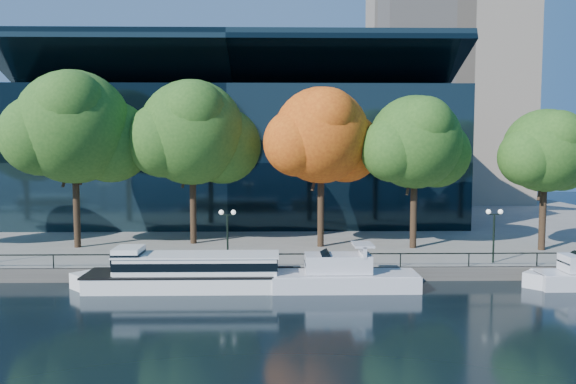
{
  "coord_description": "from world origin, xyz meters",
  "views": [
    {
      "loc": [
        1.07,
        -36.7,
        9.79
      ],
      "look_at": [
        1.93,
        8.0,
        6.05
      ],
      "focal_mm": 35.0,
      "sensor_mm": 36.0,
      "label": 1
    }
  ],
  "objects_px": {
    "tree_1": "(76,129)",
    "lamp_2": "(494,223)",
    "tree_5": "(547,153)",
    "lamp_1": "(227,224)",
    "tour_boat": "(185,271)",
    "tree_3": "(323,137)",
    "cruiser_near": "(339,275)",
    "tree_2": "(194,135)",
    "tree_4": "(417,144)"
  },
  "relations": [
    {
      "from": "tree_4",
      "to": "tree_1",
      "type": "bearing_deg",
      "value": 178.46
    },
    {
      "from": "tree_3",
      "to": "lamp_1",
      "type": "xyz_separation_m",
      "value": [
        -7.63,
        -6.95,
        -6.47
      ]
    },
    {
      "from": "cruiser_near",
      "to": "tour_boat",
      "type": "bearing_deg",
      "value": 178.1
    },
    {
      "from": "tree_1",
      "to": "tree_5",
      "type": "xyz_separation_m",
      "value": [
        39.44,
        -1.93,
        -1.94
      ]
    },
    {
      "from": "lamp_1",
      "to": "tree_5",
      "type": "bearing_deg",
      "value": 10.82
    },
    {
      "from": "tree_3",
      "to": "tree_4",
      "type": "xyz_separation_m",
      "value": [
        7.88,
        -0.81,
        -0.58
      ]
    },
    {
      "from": "lamp_1",
      "to": "lamp_2",
      "type": "relative_size",
      "value": 1.0
    },
    {
      "from": "tour_boat",
      "to": "lamp_2",
      "type": "distance_m",
      "value": 22.92
    },
    {
      "from": "tree_3",
      "to": "tree_5",
      "type": "distance_m",
      "value": 18.61
    },
    {
      "from": "tree_2",
      "to": "tree_5",
      "type": "relative_size",
      "value": 1.23
    },
    {
      "from": "tree_1",
      "to": "lamp_1",
      "type": "height_order",
      "value": "tree_1"
    },
    {
      "from": "tree_2",
      "to": "lamp_2",
      "type": "relative_size",
      "value": 3.61
    },
    {
      "from": "tree_3",
      "to": "tree_5",
      "type": "xyz_separation_m",
      "value": [
        18.46,
        -1.96,
        -1.27
      ]
    },
    {
      "from": "cruiser_near",
      "to": "tree_4",
      "type": "bearing_deg",
      "value": 52.57
    },
    {
      "from": "tour_boat",
      "to": "lamp_1",
      "type": "height_order",
      "value": "lamp_1"
    },
    {
      "from": "tour_boat",
      "to": "cruiser_near",
      "type": "height_order",
      "value": "cruiser_near"
    },
    {
      "from": "tree_1",
      "to": "tree_2",
      "type": "distance_m",
      "value": 9.88
    },
    {
      "from": "tree_3",
      "to": "tree_5",
      "type": "relative_size",
      "value": 1.17
    },
    {
      "from": "tree_1",
      "to": "tree_5",
      "type": "relative_size",
      "value": 1.28
    },
    {
      "from": "cruiser_near",
      "to": "tree_3",
      "type": "bearing_deg",
      "value": 91.15
    },
    {
      "from": "tour_boat",
      "to": "lamp_1",
      "type": "relative_size",
      "value": 3.81
    },
    {
      "from": "cruiser_near",
      "to": "tree_5",
      "type": "xyz_separation_m",
      "value": [
        18.24,
        8.86,
        8.2
      ]
    },
    {
      "from": "tree_3",
      "to": "lamp_1",
      "type": "bearing_deg",
      "value": -137.67
    },
    {
      "from": "tour_boat",
      "to": "tree_2",
      "type": "height_order",
      "value": "tree_2"
    },
    {
      "from": "tree_1",
      "to": "lamp_2",
      "type": "distance_m",
      "value": 34.7
    },
    {
      "from": "tree_3",
      "to": "lamp_1",
      "type": "relative_size",
      "value": 3.42
    },
    {
      "from": "tree_1",
      "to": "tree_2",
      "type": "xyz_separation_m",
      "value": [
        9.71,
        1.78,
        -0.41
      ]
    },
    {
      "from": "tree_1",
      "to": "tree_5",
      "type": "bearing_deg",
      "value": -2.81
    },
    {
      "from": "tree_2",
      "to": "tree_5",
      "type": "height_order",
      "value": "tree_2"
    },
    {
      "from": "tree_3",
      "to": "tree_4",
      "type": "bearing_deg",
      "value": -5.84
    },
    {
      "from": "cruiser_near",
      "to": "tree_1",
      "type": "bearing_deg",
      "value": 153.03
    },
    {
      "from": "lamp_2",
      "to": "tree_1",
      "type": "bearing_deg",
      "value": 168.25
    },
    {
      "from": "tree_4",
      "to": "lamp_2",
      "type": "relative_size",
      "value": 3.22
    },
    {
      "from": "tree_4",
      "to": "tree_5",
      "type": "xyz_separation_m",
      "value": [
        10.58,
        -1.16,
        -0.69
      ]
    },
    {
      "from": "cruiser_near",
      "to": "tree_4",
      "type": "height_order",
      "value": "tree_4"
    },
    {
      "from": "tree_3",
      "to": "tree_5",
      "type": "bearing_deg",
      "value": -6.07
    },
    {
      "from": "tree_1",
      "to": "tree_3",
      "type": "height_order",
      "value": "tree_1"
    },
    {
      "from": "tour_boat",
      "to": "lamp_2",
      "type": "height_order",
      "value": "lamp_2"
    },
    {
      "from": "tree_2",
      "to": "lamp_2",
      "type": "height_order",
      "value": "tree_2"
    },
    {
      "from": "tree_1",
      "to": "tree_4",
      "type": "bearing_deg",
      "value": -1.54
    },
    {
      "from": "tour_boat",
      "to": "tree_4",
      "type": "relative_size",
      "value": 1.18
    },
    {
      "from": "tree_1",
      "to": "tree_2",
      "type": "relative_size",
      "value": 1.04
    },
    {
      "from": "cruiser_near",
      "to": "lamp_2",
      "type": "distance_m",
      "value": 13.0
    },
    {
      "from": "tour_boat",
      "to": "lamp_1",
      "type": "xyz_separation_m",
      "value": [
        2.59,
        3.53,
        2.74
      ]
    },
    {
      "from": "tour_boat",
      "to": "tree_2",
      "type": "xyz_separation_m",
      "value": [
        -1.05,
        12.23,
        9.47
      ]
    },
    {
      "from": "tour_boat",
      "to": "cruiser_near",
      "type": "distance_m",
      "value": 10.45
    },
    {
      "from": "tour_boat",
      "to": "tree_1",
      "type": "relative_size",
      "value": 1.02
    },
    {
      "from": "lamp_1",
      "to": "lamp_2",
      "type": "xyz_separation_m",
      "value": [
        19.89,
        0.0,
        0.0
      ]
    },
    {
      "from": "cruiser_near",
      "to": "tree_3",
      "type": "relative_size",
      "value": 0.79
    },
    {
      "from": "tree_5",
      "to": "lamp_1",
      "type": "distance_m",
      "value": 27.06
    }
  ]
}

